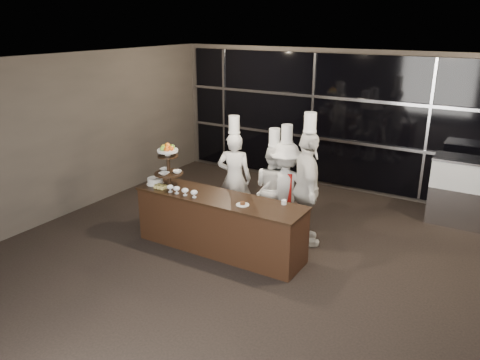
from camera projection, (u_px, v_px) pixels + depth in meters
The scene contains 14 objects.
room at pixel (245, 199), 5.66m from camera, with size 10.00×10.00×10.00m.
window_wall at pixel (367, 125), 9.65m from camera, with size 8.60×0.10×2.80m.
buffet_counter at pixel (220, 223), 7.48m from camera, with size 2.84×0.74×0.92m.
display_stand at pixel (168, 162), 7.69m from camera, with size 0.48×0.48×0.74m.
compotes at pixel (181, 190), 7.41m from camera, with size 0.59×0.11×0.12m.
layer_cake at pixel (155, 181), 7.90m from camera, with size 0.30×0.30×0.11m.
pastry_squares at pixel (161, 187), 7.71m from camera, with size 0.19×0.13×0.05m.
small_plate at pixel (243, 204), 7.01m from camera, with size 0.20×0.20×0.05m.
chef_cup at pixel (284, 202), 7.04m from camera, with size 0.08×0.08×0.07m, color white.
display_case at pixel (473, 190), 8.33m from camera, with size 1.43×0.63×1.24m.
chef_a at pixel (234, 177), 8.43m from camera, with size 0.72×0.60×1.98m.
chef_b at pixel (273, 187), 8.20m from camera, with size 0.88×0.78×1.82m.
chef_c at pixel (285, 187), 8.09m from camera, with size 1.19×0.98×1.91m.
chef_d at pixel (307, 189), 7.56m from camera, with size 1.00×1.20×2.21m.
Camera 1 is at (2.67, -4.55, 3.56)m, focal length 35.00 mm.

